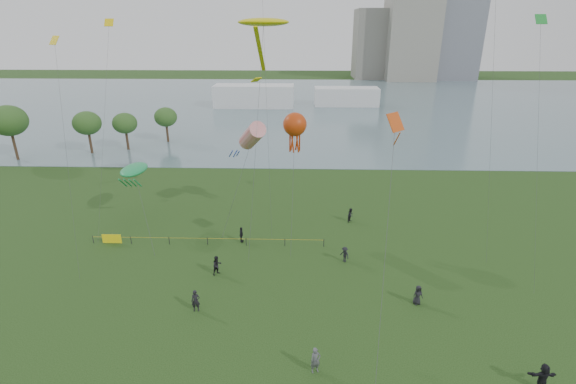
{
  "coord_description": "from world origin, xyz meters",
  "views": [
    {
      "loc": [
        0.98,
        -22.79,
        21.04
      ],
      "look_at": [
        0.0,
        10.0,
        8.0
      ],
      "focal_mm": 26.0,
      "sensor_mm": 36.0,
      "label": 1
    }
  ],
  "objects_px": {
    "kite_octopus": "(295,125)",
    "kite_stingray": "(263,23)",
    "kite_flyer": "(315,360)",
    "fence": "(149,239)"
  },
  "relations": [
    {
      "from": "kite_flyer",
      "to": "kite_octopus",
      "type": "bearing_deg",
      "value": 73.68
    },
    {
      "from": "kite_flyer",
      "to": "kite_stingray",
      "type": "xyz_separation_m",
      "value": [
        -4.83,
        22.23,
        20.43
      ]
    },
    {
      "from": "kite_stingray",
      "to": "kite_octopus",
      "type": "distance_m",
      "value": 10.29
    },
    {
      "from": "kite_octopus",
      "to": "kite_stingray",
      "type": "bearing_deg",
      "value": 155.07
    },
    {
      "from": "kite_flyer",
      "to": "kite_stingray",
      "type": "height_order",
      "value": "kite_stingray"
    },
    {
      "from": "fence",
      "to": "kite_stingray",
      "type": "xyz_separation_m",
      "value": [
        11.89,
        5.47,
        20.81
      ]
    },
    {
      "from": "kite_stingray",
      "to": "kite_flyer",
      "type": "bearing_deg",
      "value": -93.36
    },
    {
      "from": "kite_octopus",
      "to": "fence",
      "type": "bearing_deg",
      "value": -174.4
    },
    {
      "from": "kite_stingray",
      "to": "kite_octopus",
      "type": "height_order",
      "value": "kite_stingray"
    },
    {
      "from": "kite_stingray",
      "to": "kite_octopus",
      "type": "xyz_separation_m",
      "value": [
        3.12,
        -0.72,
        -9.78
      ]
    }
  ]
}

